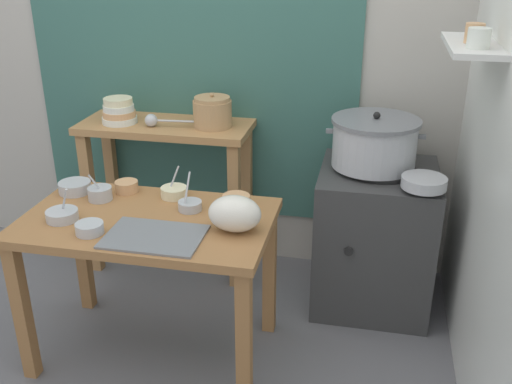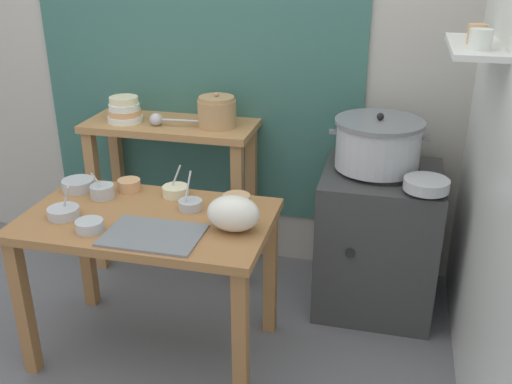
% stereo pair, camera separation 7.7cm
% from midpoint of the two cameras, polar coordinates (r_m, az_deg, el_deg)
% --- Properties ---
extents(ground_plane, '(9.00, 9.00, 0.00)m').
position_cam_midpoint_polar(ground_plane, '(2.96, -9.48, -15.46)').
color(ground_plane, slate).
extents(wall_back, '(4.40, 0.12, 2.60)m').
position_cam_midpoint_polar(wall_back, '(3.36, -2.85, 14.26)').
color(wall_back, '#B2ADA3').
rests_on(wall_back, ground).
extents(prep_table, '(1.10, 0.66, 0.72)m').
position_cam_midpoint_polar(prep_table, '(2.66, -11.27, -4.62)').
color(prep_table, '#9E6B3D').
rests_on(prep_table, ground).
extents(back_shelf_table, '(0.96, 0.40, 0.90)m').
position_cam_midpoint_polar(back_shelf_table, '(3.38, -9.31, 3.05)').
color(back_shelf_table, '#B27F4C').
rests_on(back_shelf_table, ground).
extents(stove_block, '(0.60, 0.61, 0.78)m').
position_cam_midpoint_polar(stove_block, '(3.17, 10.79, -4.33)').
color(stove_block, '#383838').
rests_on(stove_block, ground).
extents(steamer_pot, '(0.49, 0.44, 0.28)m').
position_cam_midpoint_polar(steamer_pot, '(2.99, 10.79, 4.78)').
color(steamer_pot, '#B7BABF').
rests_on(steamer_pot, stove_block).
extents(clay_pot, '(0.21, 0.21, 0.19)m').
position_cam_midpoint_polar(clay_pot, '(3.20, -4.98, 7.80)').
color(clay_pot, tan).
rests_on(clay_pot, back_shelf_table).
extents(bowl_stack_enamel, '(0.19, 0.19, 0.14)m').
position_cam_midpoint_polar(bowl_stack_enamel, '(3.36, -13.91, 7.65)').
color(bowl_stack_enamel, silver).
rests_on(bowl_stack_enamel, back_shelf_table).
extents(ladle, '(0.30, 0.07, 0.07)m').
position_cam_midpoint_polar(ladle, '(3.25, -10.67, 6.90)').
color(ladle, '#B7BABF').
rests_on(ladle, back_shelf_table).
extents(serving_tray, '(0.40, 0.28, 0.01)m').
position_cam_midpoint_polar(serving_tray, '(2.44, -10.83, -4.31)').
color(serving_tray, slate).
rests_on(serving_tray, prep_table).
extents(plastic_bag, '(0.22, 0.17, 0.15)m').
position_cam_midpoint_polar(plastic_bag, '(2.42, -3.01, -2.13)').
color(plastic_bag, silver).
rests_on(plastic_bag, prep_table).
extents(wide_pan, '(0.21, 0.21, 0.05)m').
position_cam_midpoint_polar(wide_pan, '(2.81, 15.36, 0.91)').
color(wide_pan, '#B7BABF').
rests_on(wide_pan, stove_block).
extents(prep_bowl_0, '(0.13, 0.13, 0.07)m').
position_cam_midpoint_polar(prep_bowl_0, '(2.63, -2.79, -0.95)').
color(prep_bowl_0, tan).
rests_on(prep_bowl_0, prep_table).
extents(prep_bowl_1, '(0.13, 0.13, 0.15)m').
position_cam_midpoint_polar(prep_bowl_1, '(2.79, -8.82, 0.05)').
color(prep_bowl_1, beige).
rests_on(prep_bowl_1, prep_table).
extents(prep_bowl_2, '(0.14, 0.14, 0.15)m').
position_cam_midpoint_polar(prep_bowl_2, '(2.68, -19.23, -2.10)').
color(prep_bowl_2, '#B7BABF').
rests_on(prep_bowl_2, prep_table).
extents(prep_bowl_3, '(0.15, 0.15, 0.05)m').
position_cam_midpoint_polar(prep_bowl_3, '(2.95, -18.03, 0.49)').
color(prep_bowl_3, '#B7BABF').
rests_on(prep_bowl_3, prep_table).
extents(prep_bowl_4, '(0.11, 0.11, 0.17)m').
position_cam_midpoint_polar(prep_bowl_4, '(2.64, -7.32, -1.27)').
color(prep_bowl_4, '#B7BABF').
rests_on(prep_bowl_4, prep_table).
extents(prep_bowl_5, '(0.12, 0.12, 0.05)m').
position_cam_midpoint_polar(prep_bowl_5, '(2.53, -16.83, -3.37)').
color(prep_bowl_5, '#B7BABF').
rests_on(prep_bowl_5, prep_table).
extents(prep_bowl_6, '(0.11, 0.11, 0.13)m').
position_cam_midpoint_polar(prep_bowl_6, '(2.83, -15.78, -0.09)').
color(prep_bowl_6, '#B7BABF').
rests_on(prep_bowl_6, prep_table).
extents(prep_bowl_7, '(0.11, 0.11, 0.05)m').
position_cam_midpoint_polar(prep_bowl_7, '(2.89, -13.30, 0.57)').
color(prep_bowl_7, tan).
rests_on(prep_bowl_7, prep_table).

